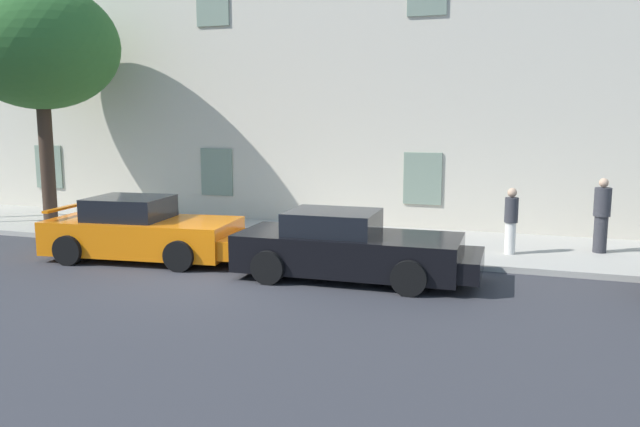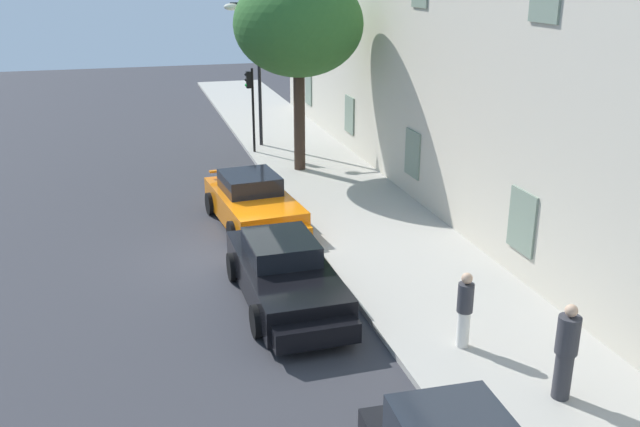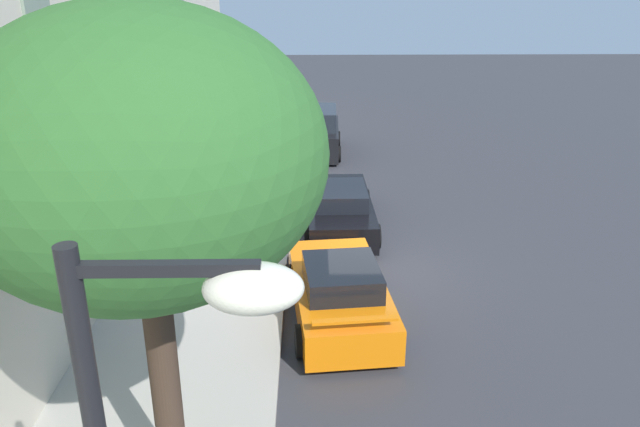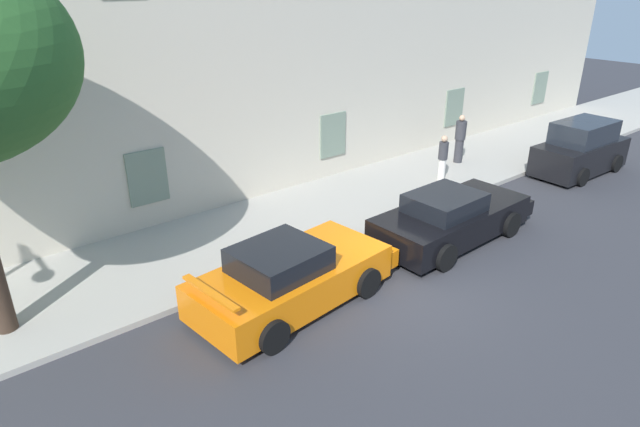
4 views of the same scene
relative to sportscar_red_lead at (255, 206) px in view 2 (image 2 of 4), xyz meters
The scene contains 10 objects.
ground_plane 2.64m from the sportscar_red_lead, 24.81° to the right, with size 80.00×80.00×0.00m, color #333338.
sidewalk 4.11m from the sportscar_red_lead, 55.09° to the left, with size 60.00×4.15×0.14m, color #A8A399.
building_facade 9.36m from the sportscar_red_lead, 72.58° to the left, with size 41.34×4.51×11.68m.
sportscar_red_lead is the anchor object (origin of this frame).
sportscar_yellow_flank 5.19m from the sportscar_red_lead, ahead, with size 5.11×2.20×1.43m.
tree_near_kerb 7.56m from the sportscar_red_lead, 152.96° to the left, with size 4.59×4.59×7.10m.
traffic_light 8.60m from the sportscar_red_lead, behind, with size 0.22×0.36×3.40m.
street_lamp 10.16m from the sportscar_red_lead, behind, with size 0.44×1.42×5.97m.
pedestrian_admiring 8.62m from the sportscar_red_lead, 17.86° to the left, with size 0.34×0.34×1.58m.
pedestrian_strolling 10.84m from the sportscar_red_lead, 18.86° to the left, with size 0.53×0.53×1.80m.
Camera 2 is at (16.74, -2.26, 7.21)m, focal length 38.73 mm.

